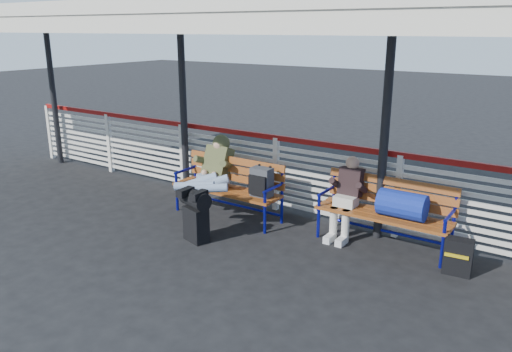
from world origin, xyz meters
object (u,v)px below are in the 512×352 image
Objects in this scene: companion_person at (347,196)px; bench_right at (395,205)px; bench_left at (239,182)px; traveler_man at (207,179)px; luggage_stack at (196,214)px; suitcase_side at (458,257)px.

bench_right is at bearing 0.28° from companion_person.
bench_right is (2.35, 0.28, 0.02)m from bench_left.
bench_left is 0.48m from traveler_man.
traveler_man is (-2.68, -0.63, 0.07)m from bench_right.
luggage_stack is at bearing -88.90° from bench_left.
bench_left is 1.57× the size of companion_person.
luggage_stack is 3.41m from suitcase_side.
bench_right is 1.57× the size of companion_person.
luggage_stack is 0.41× the size of bench_left.
bench_left is at bearing 107.21° from luggage_stack.
bench_right is 0.68m from companion_person.
suitcase_side is (3.60, 0.32, -0.45)m from traveler_man.
luggage_stack is at bearing -168.09° from suitcase_side.
traveler_man is at bearing 179.79° from suitcase_side.
bench_left is 1.69m from companion_person.
companion_person is at bearing 164.08° from suitcase_side.
traveler_man is 3.64m from suitcase_side.
bench_right is 1.10× the size of traveler_man.
companion_person is (2.00, 0.62, -0.08)m from traveler_man.
companion_person reaches higher than suitcase_side.
bench_left reaches higher than luggage_stack.
bench_left is 1.00× the size of bench_right.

